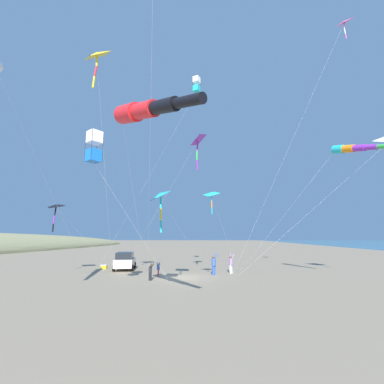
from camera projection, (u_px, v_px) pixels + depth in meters
ground_plane at (182, 277)px, 23.32m from camera, size 600.00×600.00×0.00m
parked_car at (125, 261)px, 28.82m from camera, size 2.85×4.61×1.85m
cooler_box at (104, 267)px, 29.71m from camera, size 0.62×0.42×0.42m
person_adult_flyer at (214, 263)px, 24.90m from camera, size 0.70×0.69×1.95m
person_child_green_jacket at (150, 271)px, 21.68m from camera, size 0.48×0.43×1.35m
person_child_grey_jacket at (231, 263)px, 26.05m from camera, size 0.59×0.65×1.84m
person_bystander_far at (158, 268)px, 24.02m from camera, size 0.35×0.43×1.32m
kite_delta_teal_far_right at (96, 55)px, 18.38m from camera, size 3.43×11.02×16.26m
kite_delta_black_fish_shape at (211, 194)px, 20.93m from camera, size 2.93×8.35×7.06m
kite_delta_yellow_midlevel at (160, 196)px, 17.27m from camera, size 3.06×11.77×6.51m
kite_delta_long_streamer_left at (197, 140)px, 23.74m from camera, size 9.65×7.99×12.47m
kite_windsock_long_streamer_right at (144, 110)px, 11.74m from camera, size 5.82×13.92×9.86m
kite_delta_purple_drifting at (343, 24)px, 21.92m from camera, size 9.93×6.65×21.03m
kite_box_checkered_midright at (94, 147)px, 15.48m from camera, size 3.93×6.62×9.50m
kite_delta_white_trailing at (56, 207)px, 25.56m from camera, size 3.46×8.38×6.70m
kite_box_small_distant at (196, 85)px, 26.65m from camera, size 12.51×6.78×19.19m
kite_windsock_striped_overhead at (352, 149)px, 20.88m from camera, size 9.99×10.20×10.96m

